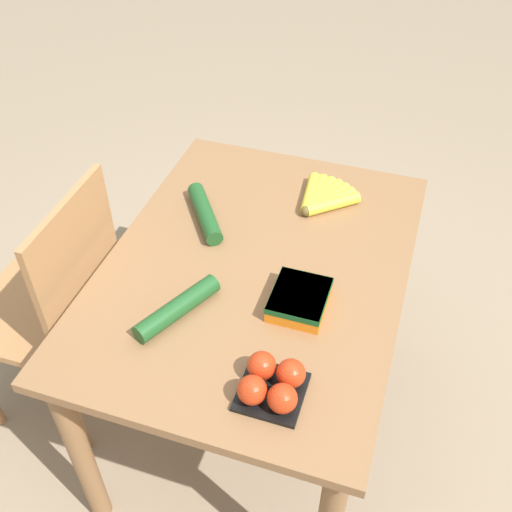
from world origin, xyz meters
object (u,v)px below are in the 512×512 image
(chair, at_px, (56,307))
(cucumber_far, at_px, (178,308))
(banana_bunch, at_px, (322,198))
(carrot_bag, at_px, (299,299))
(cucumber_near, at_px, (205,213))
(tomato_pack, at_px, (272,383))

(chair, distance_m, cucumber_far, 0.56)
(chair, height_order, cucumber_far, chair)
(banana_bunch, bearing_deg, cucumber_far, 157.20)
(carrot_bag, bearing_deg, chair, 91.46)
(chair, bearing_deg, banana_bunch, 121.93)
(cucumber_near, xyz_separation_m, cucumber_far, (-0.37, -0.08, 0.00))
(tomato_pack, height_order, cucumber_far, tomato_pack)
(carrot_bag, xyz_separation_m, cucumber_near, (0.25, 0.36, -0.00))
(tomato_pack, xyz_separation_m, carrot_bag, (0.27, 0.01, -0.01))
(banana_bunch, relative_size, tomato_pack, 1.32)
(chair, height_order, banana_bunch, chair)
(tomato_pack, distance_m, carrot_bag, 0.27)
(cucumber_near, bearing_deg, chair, 123.90)
(tomato_pack, bearing_deg, chair, 71.78)
(chair, relative_size, banana_bunch, 4.72)
(carrot_bag, relative_size, cucumber_far, 0.65)
(chair, bearing_deg, tomato_pack, 71.07)
(carrot_bag, distance_m, cucumber_far, 0.31)
(banana_bunch, relative_size, cucumber_far, 0.79)
(chair, xyz_separation_m, cucumber_near, (0.27, -0.40, 0.27))
(banana_bunch, distance_m, cucumber_far, 0.61)
(cucumber_far, bearing_deg, tomato_pack, -117.32)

